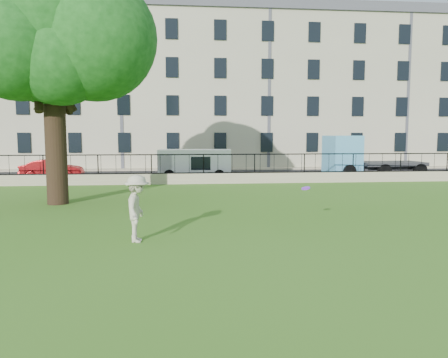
{
  "coord_description": "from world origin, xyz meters",
  "views": [
    {
      "loc": [
        -1.34,
        -13.28,
        2.87
      ],
      "look_at": [
        0.34,
        3.5,
        1.13
      ],
      "focal_mm": 35.0,
      "sensor_mm": 36.0,
      "label": 1
    }
  ],
  "objects": [
    {
      "name": "iron_railing",
      "position": [
        0.0,
        12.0,
        1.15
      ],
      "size": [
        50.0,
        0.05,
        1.13
      ],
      "color": "black",
      "rests_on": "retaining_wall"
    },
    {
      "name": "man",
      "position": [
        -2.5,
        -1.64,
        0.9
      ],
      "size": [
        0.71,
        1.19,
        1.8
      ],
      "primitive_type": "imported",
      "rotation": [
        0.0,
        0.0,
        1.53
      ],
      "color": "#BFB89B",
      "rests_on": "ground"
    },
    {
      "name": "sidewalk",
      "position": [
        0.0,
        21.9,
        0.06
      ],
      "size": [
        60.0,
        1.4,
        0.12
      ],
      "primitive_type": "cube",
      "color": "gray",
      "rests_on": "ground"
    },
    {
      "name": "tree",
      "position": [
        -6.52,
        5.22,
        7.13
      ],
      "size": [
        8.42,
        6.62,
        10.63
      ],
      "color": "black",
      "rests_on": "ground"
    },
    {
      "name": "frisbee",
      "position": [
        2.5,
        -0.27,
        1.21
      ],
      "size": [
        0.35,
        0.36,
        0.12
      ],
      "primitive_type": "cylinder",
      "rotation": [
        0.21,
        -0.14,
        -0.43
      ],
      "color": "#8828E6"
    },
    {
      "name": "blue_truck",
      "position": [
        11.84,
        15.4,
        1.39
      ],
      "size": [
        6.78,
        2.84,
        2.77
      ],
      "primitive_type": "cube",
      "rotation": [
        0.0,
        0.0,
        0.08
      ],
      "color": "#62B6E5",
      "rests_on": "street"
    },
    {
      "name": "street",
      "position": [
        0.0,
        16.7,
        0.01
      ],
      "size": [
        60.0,
        9.0,
        0.01
      ],
      "primitive_type": "cube",
      "color": "black",
      "rests_on": "ground"
    },
    {
      "name": "red_sedan",
      "position": [
        -9.49,
        15.4,
        0.63
      ],
      "size": [
        3.84,
        1.42,
        1.25
      ],
      "primitive_type": "imported",
      "rotation": [
        0.0,
        0.0,
        1.6
      ],
      "color": "#B5161A",
      "rests_on": "street"
    },
    {
      "name": "retaining_wall",
      "position": [
        0.0,
        12.0,
        0.3
      ],
      "size": [
        50.0,
        0.4,
        0.6
      ],
      "primitive_type": "cube",
      "color": "gray",
      "rests_on": "ground"
    },
    {
      "name": "ground",
      "position": [
        0.0,
        0.0,
        0.0
      ],
      "size": [
        120.0,
        120.0,
        0.0
      ],
      "primitive_type": "plane",
      "color": "#3B6E1A",
      "rests_on": "ground"
    },
    {
      "name": "building_row",
      "position": [
        0.0,
        27.57,
        6.92
      ],
      "size": [
        56.4,
        10.4,
        13.8
      ],
      "color": "beige",
      "rests_on": "ground"
    },
    {
      "name": "white_van",
      "position": [
        -0.42,
        14.4,
        0.95
      ],
      "size": [
        4.67,
        2.15,
        1.91
      ],
      "primitive_type": "cube",
      "rotation": [
        0.0,
        0.0,
        -0.09
      ],
      "color": "white",
      "rests_on": "street"
    }
  ]
}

